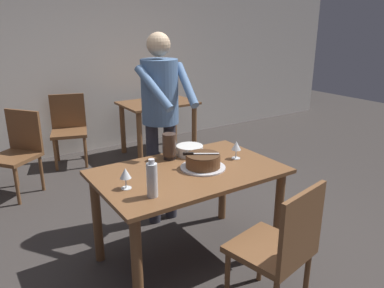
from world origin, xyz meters
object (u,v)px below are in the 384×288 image
water_bottle (152,180)px  hurricane_lamp (169,146)px  cake_on_platter (203,162)px  wine_glass_near (237,146)px  cake_knife (193,154)px  plate_stack (190,150)px  background_chair_1 (69,127)px  background_chair_0 (18,150)px  person_cutting_cake (161,109)px  main_dining_table (189,185)px  wine_glass_far (125,174)px  background_table (158,113)px  chair_near_side (280,246)px

water_bottle → hurricane_lamp: bearing=51.2°
cake_on_platter → wine_glass_near: bearing=3.9°
cake_knife → wine_glass_near: wine_glass_near is taller
plate_stack → background_chair_1: size_ratio=0.24×
cake_on_platter → background_chair_0: (-0.99, 2.05, -0.31)m
cake_knife → person_cutting_cake: person_cutting_cake is taller
main_dining_table → plate_stack: size_ratio=6.20×
wine_glass_near → hurricane_lamp: size_ratio=0.69×
cake_knife → hurricane_lamp: size_ratio=1.14×
cake_on_platter → water_bottle: bearing=-158.0°
wine_glass_near → wine_glass_far: 0.97m
wine_glass_far → background_chair_0: (-0.36, 2.06, -0.36)m
person_cutting_cake → main_dining_table: bearing=-101.1°
cake_on_platter → wine_glass_near: wine_glass_near is taller
water_bottle → background_table: size_ratio=0.25×
cake_knife → person_cutting_cake: (0.08, 0.63, 0.21)m
cake_knife → water_bottle: 0.54m
cake_on_platter → main_dining_table: bearing=165.9°
water_bottle → background_chair_1: size_ratio=0.28×
wine_glass_far → hurricane_lamp: (0.51, 0.33, 0.00)m
main_dining_table → background_chair_1: size_ratio=1.52×
background_table → hurricane_lamp: bearing=-116.0°
cake_knife → background_chair_0: (-0.93, 2.01, -0.37)m
chair_near_side → background_table: (0.86, 3.16, 0.09)m
wine_glass_near → background_chair_1: background_chair_1 is taller
background_chair_0 → plate_stack: bearing=-58.5°
person_cutting_cake → background_table: bearing=62.8°
hurricane_lamp → plate_stack: bearing=-2.0°
wine_glass_far → plate_stack: bearing=24.3°
main_dining_table → plate_stack: bearing=55.7°
main_dining_table → wine_glass_far: size_ratio=9.47×
background_table → background_chair_1: bearing=165.7°
cake_on_platter → background_chair_0: background_chair_0 is taller
person_cutting_cake → background_chair_1: bearing=98.0°
wine_glass_near → water_bottle: water_bottle is taller
main_dining_table → wine_glass_far: 0.57m
cake_on_platter → chair_near_side: size_ratio=0.38×
plate_stack → wine_glass_far: wine_glass_far is taller
chair_near_side → water_bottle: bearing=135.7°
hurricane_lamp → chair_near_side: (0.15, -1.09, -0.37)m
main_dining_table → wine_glass_near: size_ratio=9.47×
wine_glass_near → main_dining_table: bearing=179.5°
wine_glass_far → water_bottle: water_bottle is taller
hurricane_lamp → person_cutting_cake: size_ratio=0.12×
main_dining_table → wine_glass_near: wine_glass_near is taller
chair_near_side → background_chair_0: size_ratio=1.00×
person_cutting_cake → chair_near_side: person_cutting_cake is taller
cake_on_platter → water_bottle: size_ratio=1.36×
wine_glass_far → chair_near_side: (0.67, -0.76, -0.36)m
cake_knife → background_table: bearing=67.8°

